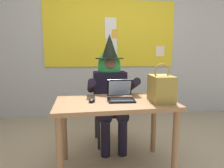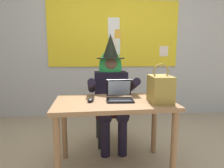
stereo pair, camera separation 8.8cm
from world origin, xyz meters
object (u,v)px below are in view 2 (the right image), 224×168
object	(u,v)px
desk_main	(114,111)
laptop	(120,95)
person_costumed	(111,86)
computer_mouse	(91,100)
chair_at_desk	(110,105)
handbag	(160,89)

from	to	relation	value
desk_main	laptop	size ratio (longest dim) A/B	3.96
person_costumed	computer_mouse	xyz separation A→B (m)	(-0.24, -0.60, -0.04)
chair_at_desk	person_costumed	size ratio (longest dim) A/B	0.62
desk_main	handbag	xyz separation A→B (m)	(0.45, -0.08, 0.24)
handbag	person_costumed	bearing A→B (deg)	123.91
person_costumed	computer_mouse	bearing A→B (deg)	-23.77
chair_at_desk	person_costumed	bearing A→B (deg)	-0.40
person_costumed	desk_main	bearing A→B (deg)	-2.96
laptop	handbag	bearing A→B (deg)	-17.17
laptop	person_costumed	bearing A→B (deg)	97.47
laptop	chair_at_desk	bearing A→B (deg)	97.05
computer_mouse	handbag	size ratio (longest dim) A/B	0.28
chair_at_desk	laptop	xyz separation A→B (m)	(0.07, -0.65, 0.28)
desk_main	handbag	world-z (taller)	handbag
desk_main	handbag	size ratio (longest dim) A/B	3.24
desk_main	chair_at_desk	world-z (taller)	chair_at_desk
person_costumed	handbag	size ratio (longest dim) A/B	3.83
person_costumed	laptop	size ratio (longest dim) A/B	4.69
computer_mouse	person_costumed	bearing A→B (deg)	83.97
desk_main	handbag	distance (m)	0.52
desk_main	person_costumed	size ratio (longest dim) A/B	0.84
laptop	computer_mouse	xyz separation A→B (m)	(-0.30, -0.07, -0.03)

